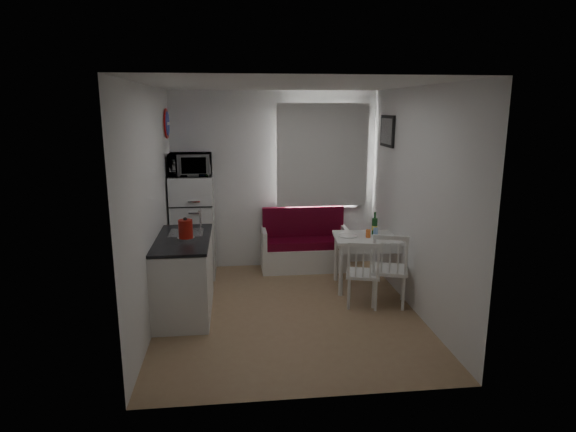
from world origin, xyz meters
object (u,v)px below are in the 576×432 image
fridge (193,227)px  dining_table (370,242)px  kitchen_counter (184,274)px  bench (304,249)px  chair_right (392,262)px  wine_bottle (375,223)px  microwave (190,165)px  chair_left (365,267)px  kettle (186,229)px

fridge → dining_table: bearing=-17.5°
kitchen_counter → bench: (1.62, 1.35, -0.15)m
chair_right → fridge: size_ratio=0.37×
chair_right → wine_bottle: 0.82m
dining_table → chair_right: (0.08, -0.66, -0.06)m
bench → microwave: size_ratio=2.27×
chair_left → kettle: (-2.07, 0.05, 0.51)m
fridge → bench: bearing=3.9°
chair_left → fridge: 2.53m
kitchen_counter → fridge: size_ratio=0.91×
bench → kettle: (-1.57, -1.46, 0.73)m
kitchen_counter → chair_left: 2.13m
kitchen_counter → fridge: (0.02, 1.24, 0.27)m
chair_left → wine_bottle: 0.89m
bench → wine_bottle: size_ratio=4.21×
kitchen_counter → kettle: 0.58m
chair_right → kettle: kettle is taller
chair_left → dining_table: bearing=84.2°
bench → chair_right: 1.75m
bench → kettle: 2.26m
chair_right → kettle: 2.44m
chair_right → fridge: (-2.43, 1.41, 0.16)m
chair_left → wine_bottle: size_ratio=1.57×
dining_table → fridge: size_ratio=0.70×
kettle → bench: bearing=42.9°
dining_table → bench: bearing=137.3°
chair_right → microwave: size_ratio=0.96×
chair_left → microwave: microwave is taller
bench → chair_left: bearing=-71.5°
kitchen_counter → microwave: microwave is taller
dining_table → kettle: (-2.32, -0.61, 0.40)m
dining_table → chair_left: bearing=-105.1°
microwave → kettle: 1.42m
bench → fridge: bearing=-176.1°
chair_right → fridge: bearing=168.0°
wine_bottle → chair_left: bearing=-113.4°
bench → chair_left: (0.50, -1.51, 0.21)m
microwave → chair_right: bearing=-29.2°
microwave → kettle: microwave is taller
chair_left → bench: bearing=123.5°
kitchen_counter → chair_right: size_ratio=2.46×
dining_table → kettle: 2.43m
dining_table → chair_left: (-0.25, -0.66, -0.11)m
chair_right → wine_bottle: (0.00, 0.76, 0.29)m
dining_table → kettle: size_ratio=3.94×
microwave → wine_bottle: microwave is taller
bench → microwave: microwave is taller
dining_table → kettle: bearing=-159.6°
bench → dining_table: 1.18m
chair_right → microwave: 2.97m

